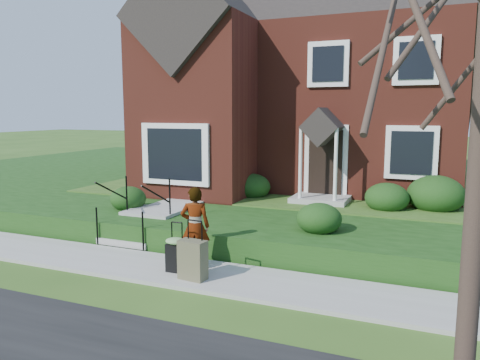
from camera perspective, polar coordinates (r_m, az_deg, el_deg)
The scene contains 10 objects.
ground at distance 9.49m, azimuth -5.19°, elevation -11.61°, with size 120.00×120.00×0.00m, color #2D5119.
sidewalk at distance 9.48m, azimuth -5.19°, elevation -11.38°, with size 60.00×1.60×0.08m, color #9E9B93.
terrace at distance 19.00m, azimuth 21.80°, elevation -1.15°, with size 44.00×20.00×0.60m, color #183C10.
walkway at distance 14.74m, azimuth -4.74°, elevation -1.86°, with size 1.20×6.00×0.06m, color #9E9B93.
main_house at distance 18.14m, azimuth 8.76°, elevation 14.66°, with size 10.40×10.20×9.40m.
front_steps at distance 12.12m, azimuth -11.64°, elevation -4.99°, with size 1.40×2.02×1.50m.
foundation_shrubs at distance 13.45m, azimuth 6.50°, elevation -1.07°, with size 10.11×4.71×1.05m.
woman at distance 9.66m, azimuth -5.49°, elevation -5.64°, with size 0.60×0.39×1.65m, color #999999.
suitcase_black at distance 9.43m, azimuth -7.83°, elevation -8.77°, with size 0.43×0.36×1.00m.
suitcase_olive at distance 9.00m, azimuth -5.78°, elevation -9.64°, with size 0.55×0.35×1.13m.
Camera 1 is at (4.20, -7.87, 3.23)m, focal length 35.00 mm.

